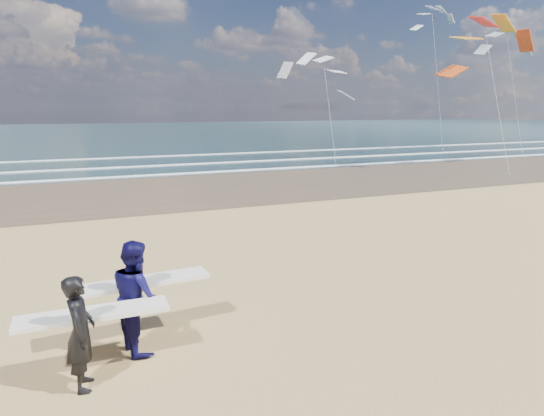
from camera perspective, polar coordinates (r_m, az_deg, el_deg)
name	(u,v)px	position (r m, az deg, el deg)	size (l,w,h in m)	color
wet_sand_strip	(426,172)	(32.22, 17.71, 4.10)	(220.00, 12.00, 0.01)	brown
ocean	(203,132)	(81.06, -8.08, 8.86)	(220.00, 100.00, 0.02)	#183135
foam_breakers	(343,156)	(40.36, 8.37, 6.04)	(220.00, 11.70, 0.05)	white
surfer_near	(82,330)	(7.69, -21.40, -13.18)	(2.21, 0.95, 1.71)	black
surfer_far	(137,295)	(8.48, -15.59, -9.83)	(2.23, 1.21, 1.90)	#0D0B3E
kite_0	(491,63)	(34.62, 24.33, 15.24)	(7.72, 4.95, 10.85)	slate
kite_1	(327,92)	(36.85, 6.51, 13.43)	(6.48, 4.81, 8.79)	slate
kite_2	(512,73)	(51.43, 26.37, 14.03)	(6.47, 4.81, 12.37)	slate
kite_5	(436,68)	(51.58, 18.78, 15.30)	(5.15, 4.67, 14.59)	slate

